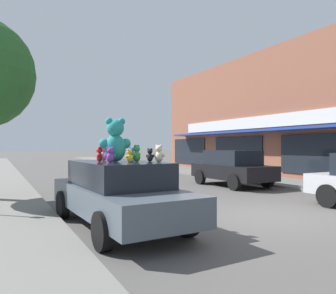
{
  "coord_description": "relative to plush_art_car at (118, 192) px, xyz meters",
  "views": [
    {
      "loc": [
        -6.02,
        -6.35,
        1.78
      ],
      "look_at": [
        -1.84,
        1.58,
        1.77
      ],
      "focal_mm": 35.0,
      "sensor_mm": 36.0,
      "label": 1
    }
  ],
  "objects": [
    {
      "name": "plush_art_car",
      "position": [
        0.0,
        0.0,
        0.0
      ],
      "size": [
        2.11,
        4.8,
        1.45
      ],
      "rotation": [
        0.0,
        0.0,
        0.05
      ],
      "color": "#4C5660",
      "rests_on": "ground_plane"
    },
    {
      "name": "parked_car_far_center",
      "position": [
        7.03,
        4.76,
        0.07
      ],
      "size": [
        1.99,
        4.04,
        1.61
      ],
      "color": "black",
      "rests_on": "ground_plane"
    },
    {
      "name": "teddy_bear_purple",
      "position": [
        -0.29,
        -0.32,
        0.83
      ],
      "size": [
        0.25,
        0.19,
        0.33
      ],
      "rotation": [
        0.0,
        0.0,
        2.73
      ],
      "color": "purple",
      "rests_on": "plush_art_car"
    },
    {
      "name": "teddy_bear_pink",
      "position": [
        -0.14,
        0.62,
        0.84
      ],
      "size": [
        0.26,
        0.17,
        0.35
      ],
      "rotation": [
        0.0,
        0.0,
        3.32
      ],
      "color": "pink",
      "rests_on": "plush_art_car"
    },
    {
      "name": "teddy_bear_white",
      "position": [
        -0.03,
        0.31,
        0.78
      ],
      "size": [
        0.17,
        0.11,
        0.23
      ],
      "rotation": [
        0.0,
        0.0,
        3.07
      ],
      "color": "white",
      "rests_on": "plush_art_car"
    },
    {
      "name": "teddy_bear_blue",
      "position": [
        0.63,
        0.75,
        0.83
      ],
      "size": [
        0.24,
        0.21,
        0.33
      ],
      "rotation": [
        0.0,
        0.0,
        2.48
      ],
      "color": "blue",
      "rests_on": "plush_art_car"
    },
    {
      "name": "ground_plane",
      "position": [
        3.62,
        -0.6,
        -0.77
      ],
      "size": [
        260.0,
        260.0,
        0.0
      ],
      "primitive_type": "plane",
      "color": "#514F4C"
    },
    {
      "name": "teddy_bear_black",
      "position": [
        0.63,
        -0.33,
        0.82
      ],
      "size": [
        0.19,
        0.22,
        0.3
      ],
      "rotation": [
        0.0,
        0.0,
        2.14
      ],
      "color": "black",
      "rests_on": "plush_art_car"
    },
    {
      "name": "teddy_bear_cream",
      "position": [
        0.66,
        -0.73,
        0.85
      ],
      "size": [
        0.23,
        0.28,
        0.38
      ],
      "rotation": [
        0.0,
        0.0,
        2.08
      ],
      "color": "beige",
      "rests_on": "plush_art_car"
    },
    {
      "name": "teddy_bear_yellow",
      "position": [
        0.09,
        -0.48,
        0.81
      ],
      "size": [
        0.22,
        0.16,
        0.29
      ],
      "rotation": [
        0.0,
        0.0,
        3.49
      ],
      "color": "yellow",
      "rests_on": "plush_art_car"
    },
    {
      "name": "teddy_bear_red",
      "position": [
        -0.39,
        0.1,
        0.83
      ],
      "size": [
        0.19,
        0.25,
        0.33
      ],
      "rotation": [
        0.0,
        0.0,
        4.32
      ],
      "color": "red",
      "rests_on": "plush_art_car"
    },
    {
      "name": "teddy_bear_green",
      "position": [
        0.32,
        -0.31,
        0.85
      ],
      "size": [
        0.28,
        0.23,
        0.38
      ],
      "rotation": [
        0.0,
        0.0,
        3.72
      ],
      "color": "green",
      "rests_on": "plush_art_car"
    },
    {
      "name": "teddy_bear_giant",
      "position": [
        -0.09,
        -0.08,
        1.14
      ],
      "size": [
        0.73,
        0.47,
        0.97
      ],
      "rotation": [
        0.0,
        0.0,
        2.99
      ],
      "color": "teal",
      "rests_on": "plush_art_car"
    }
  ]
}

